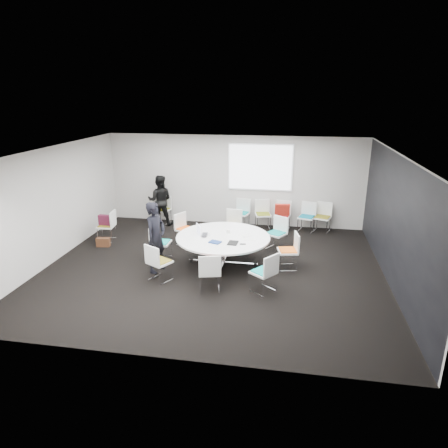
% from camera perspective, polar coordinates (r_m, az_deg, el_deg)
% --- Properties ---
extents(room_shell, '(8.08, 7.08, 2.88)m').
position_cam_1_polar(room_shell, '(9.18, -1.07, 1.63)').
color(room_shell, black).
rests_on(room_shell, ground).
extents(conference_table, '(2.27, 2.27, 0.73)m').
position_cam_1_polar(conference_table, '(9.68, -0.13, -2.81)').
color(conference_table, silver).
rests_on(conference_table, ground).
extents(projection_screen, '(1.90, 0.03, 1.35)m').
position_cam_1_polar(projection_screen, '(12.32, 5.19, 8.05)').
color(projection_screen, white).
rests_on(projection_screen, room_shell).
extents(chair_ring_a, '(0.53, 0.54, 0.88)m').
position_cam_1_polar(chair_ring_a, '(9.69, 9.10, -4.75)').
color(chair_ring_a, silver).
rests_on(chair_ring_a, ground).
extents(chair_ring_b, '(0.63, 0.62, 0.88)m').
position_cam_1_polar(chair_ring_b, '(10.80, 7.47, -2.21)').
color(chair_ring_b, silver).
rests_on(chair_ring_b, ground).
extents(chair_ring_c, '(0.51, 0.50, 0.88)m').
position_cam_1_polar(chair_ring_c, '(11.32, 1.22, -1.07)').
color(chair_ring_c, silver).
rests_on(chair_ring_c, ground).
extents(chair_ring_d, '(0.61, 0.62, 0.88)m').
position_cam_1_polar(chair_ring_d, '(11.07, -5.50, -1.60)').
color(chair_ring_d, silver).
rests_on(chair_ring_d, ground).
extents(chair_ring_e, '(0.45, 0.46, 0.88)m').
position_cam_1_polar(chair_ring_e, '(10.20, -9.01, -3.55)').
color(chair_ring_e, silver).
rests_on(chair_ring_e, ground).
extents(chair_ring_f, '(0.62, 0.62, 0.88)m').
position_cam_1_polar(chair_ring_f, '(9.09, -9.20, -6.38)').
color(chair_ring_f, silver).
rests_on(chair_ring_f, ground).
extents(chair_ring_g, '(0.55, 0.54, 0.88)m').
position_cam_1_polar(chair_ring_g, '(8.52, -2.06, -7.88)').
color(chair_ring_g, silver).
rests_on(chair_ring_g, ground).
extents(chair_ring_h, '(0.64, 0.64, 0.88)m').
position_cam_1_polar(chair_ring_h, '(8.53, 5.68, -7.92)').
color(chair_ring_h, silver).
rests_on(chair_ring_h, ground).
extents(chair_back_a, '(0.54, 0.54, 0.88)m').
position_cam_1_polar(chair_back_a, '(12.47, 2.46, 0.77)').
color(chair_back_a, silver).
rests_on(chair_back_a, ground).
extents(chair_back_b, '(0.55, 0.54, 0.88)m').
position_cam_1_polar(chair_back_b, '(12.41, 5.57, 0.61)').
color(chair_back_b, silver).
rests_on(chair_back_b, ground).
extents(chair_back_c, '(0.53, 0.52, 0.88)m').
position_cam_1_polar(chair_back_c, '(12.37, 8.28, 0.44)').
color(chair_back_c, silver).
rests_on(chair_back_c, ground).
extents(chair_back_d, '(0.58, 0.57, 0.88)m').
position_cam_1_polar(chair_back_d, '(12.35, 11.68, 0.22)').
color(chair_back_d, silver).
rests_on(chair_back_d, ground).
extents(chair_back_e, '(0.58, 0.57, 0.88)m').
position_cam_1_polar(chair_back_e, '(12.42, 13.83, 0.17)').
color(chair_back_e, silver).
rests_on(chair_back_e, ground).
extents(chair_spare_left, '(0.50, 0.51, 0.88)m').
position_cam_1_polar(chair_spare_left, '(11.78, -16.32, -1.05)').
color(chair_spare_left, silver).
rests_on(chair_spare_left, ground).
extents(chair_person_back, '(0.56, 0.55, 0.88)m').
position_cam_1_polar(chair_person_back, '(13.02, -8.77, 1.32)').
color(chair_person_back, silver).
rests_on(chair_person_back, ground).
extents(person_main, '(0.56, 0.70, 1.68)m').
position_cam_1_polar(person_main, '(9.38, -9.72, -1.87)').
color(person_main, black).
rests_on(person_main, ground).
extents(person_back, '(0.87, 0.73, 1.60)m').
position_cam_1_polar(person_back, '(12.72, -9.13, 3.36)').
color(person_back, black).
rests_on(person_back, ground).
extents(laptop, '(0.23, 0.34, 0.03)m').
position_cam_1_polar(laptop, '(9.68, -2.52, -1.58)').
color(laptop, '#333338').
rests_on(laptop, conference_table).
extents(laptop_lid, '(0.16, 0.27, 0.22)m').
position_cam_1_polar(laptop_lid, '(9.76, -3.69, -0.70)').
color(laptop_lid, silver).
rests_on(laptop_lid, conference_table).
extents(notebook_black, '(0.24, 0.31, 0.02)m').
position_cam_1_polar(notebook_black, '(9.18, 1.27, -2.72)').
color(notebook_black, black).
rests_on(notebook_black, conference_table).
extents(tablet_folio, '(0.31, 0.28, 0.03)m').
position_cam_1_polar(tablet_folio, '(9.22, -1.28, -2.59)').
color(tablet_folio, navy).
rests_on(tablet_folio, conference_table).
extents(papers_right, '(0.35, 0.36, 0.00)m').
position_cam_1_polar(papers_right, '(9.70, 3.09, -1.61)').
color(papers_right, silver).
rests_on(papers_right, conference_table).
extents(papers_front, '(0.31, 0.22, 0.00)m').
position_cam_1_polar(papers_front, '(9.47, 3.67, -2.14)').
color(papers_front, white).
rests_on(papers_front, conference_table).
extents(cup, '(0.08, 0.08, 0.09)m').
position_cam_1_polar(cup, '(9.83, 0.58, -1.05)').
color(cup, white).
rests_on(cup, conference_table).
extents(phone, '(0.15, 0.09, 0.01)m').
position_cam_1_polar(phone, '(9.14, 2.69, -2.88)').
color(phone, black).
rests_on(phone, conference_table).
extents(maroon_bag, '(0.41, 0.17, 0.28)m').
position_cam_1_polar(maroon_bag, '(11.68, -16.54, 0.55)').
color(maroon_bag, '#53162D').
rests_on(maroon_bag, chair_spare_left).
extents(brown_bag, '(0.38, 0.21, 0.24)m').
position_cam_1_polar(brown_bag, '(11.44, -16.87, -2.50)').
color(brown_bag, '#492917').
rests_on(brown_bag, ground).
extents(red_jacket, '(0.45, 0.19, 0.36)m').
position_cam_1_polar(red_jacket, '(12.03, 8.33, 2.04)').
color(red_jacket, '#A31F14').
rests_on(red_jacket, chair_back_c).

